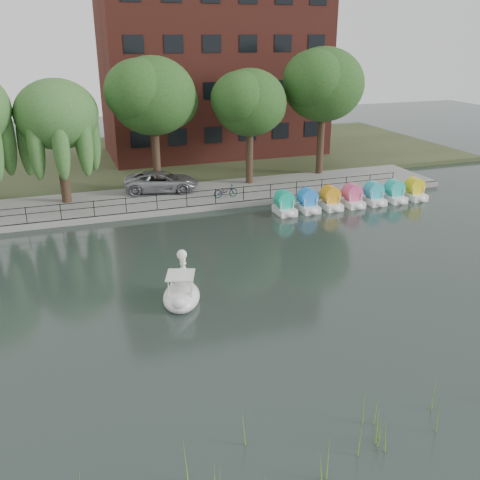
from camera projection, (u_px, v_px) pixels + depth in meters
ground_plane at (259, 298)px, 24.11m from camera, size 120.00×120.00×0.00m
promenade at (178, 198)px, 38.10m from camera, size 40.00×6.00×0.40m
kerb at (188, 210)px, 35.51m from camera, size 40.00×0.25×0.40m
land_strip at (144, 158)px, 50.42m from camera, size 60.00×22.00×0.36m
railing at (187, 195)px, 35.34m from camera, size 32.00×0.05×1.00m
apartment_building at (213, 54)px, 49.23m from camera, size 20.00×10.07×18.00m
willow_mid at (57, 115)px, 34.48m from camera, size 5.32×5.32×8.15m
broadleaf_center at (153, 97)px, 37.07m from camera, size 6.00×6.00×9.25m
broadleaf_right at (250, 103)px, 39.04m from camera, size 5.40×5.40×8.32m
broadleaf_far at (324, 85)px, 41.56m from camera, size 6.30×6.30×9.71m
minivan at (162, 180)px, 38.65m from camera, size 4.08×6.54×1.69m
bicycle at (226, 190)px, 37.39m from camera, size 0.66×1.74×1.00m
swan_boat at (181, 292)px, 23.61m from camera, size 2.37×2.96×2.18m
pedal_boat_row at (352, 197)px, 36.79m from camera, size 11.35×1.70×1.40m
reed_bank at (435, 408)px, 16.15m from camera, size 24.00×2.40×1.20m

